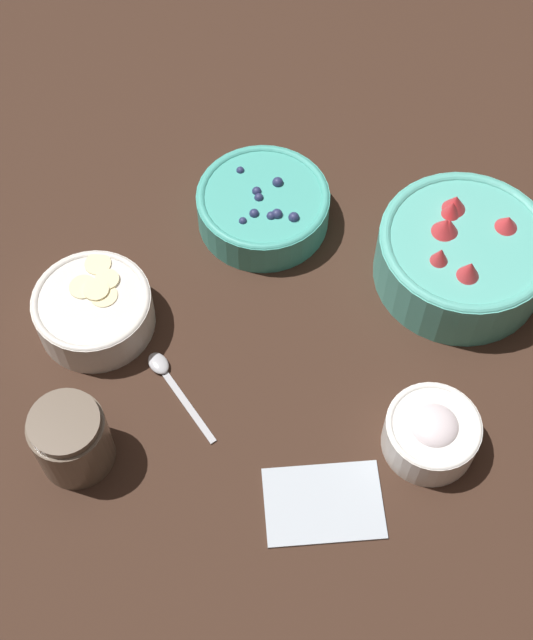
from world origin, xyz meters
TOP-DOWN VIEW (x-y plane):
  - ground_plane at (0.00, 0.00)m, footprint 4.00×4.00m
  - bowl_strawberries at (-0.26, -0.01)m, footprint 0.21×0.21m
  - bowl_blueberries at (-0.07, -0.19)m, footprint 0.17×0.17m
  - bowl_bananas at (0.18, -0.13)m, footprint 0.14×0.14m
  - bowl_cream at (-0.11, 0.18)m, footprint 0.11×0.11m
  - jar_chocolate at (0.26, 0.03)m, footprint 0.08×0.08m
  - napkin at (0.03, 0.19)m, footprint 0.15×0.13m
  - spoon at (0.13, -0.02)m, footprint 0.04×0.14m

SIDE VIEW (x-z plane):
  - ground_plane at x=0.00m, z-range 0.00..0.00m
  - napkin at x=0.03m, z-range 0.00..0.01m
  - spoon at x=0.13m, z-range 0.00..0.01m
  - bowl_blueberries at x=-0.07m, z-range 0.00..0.06m
  - bowl_cream at x=-0.11m, z-range 0.00..0.06m
  - bowl_bananas at x=0.18m, z-range 0.00..0.06m
  - jar_chocolate at x=0.26m, z-range 0.00..0.09m
  - bowl_strawberries at x=-0.26m, z-range 0.00..0.10m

